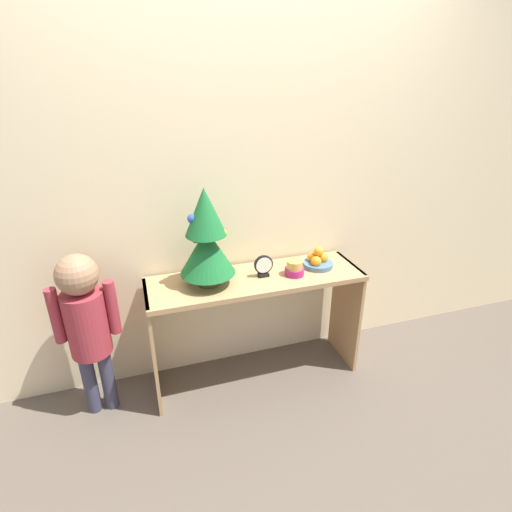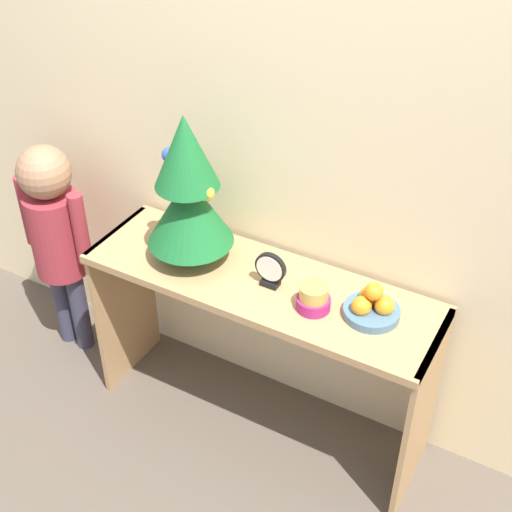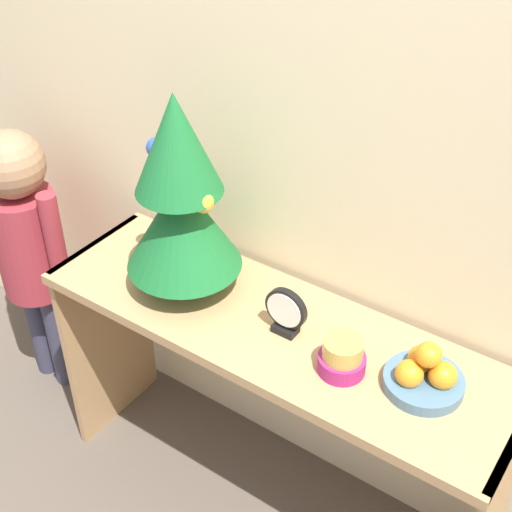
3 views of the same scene
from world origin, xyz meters
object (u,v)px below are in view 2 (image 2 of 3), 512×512
singing_bowl (314,298)px  desk_clock (270,270)px  mini_tree (188,191)px  fruit_bowl (372,306)px  child_figure (55,227)px

singing_bowl → desk_clock: desk_clock is taller
mini_tree → desk_clock: 0.39m
fruit_bowl → singing_bowl: fruit_bowl is taller
mini_tree → singing_bowl: mini_tree is taller
fruit_bowl → desk_clock: 0.36m
fruit_bowl → desk_clock: (-0.36, -0.02, 0.03)m
mini_tree → child_figure: bearing=-179.4°
singing_bowl → child_figure: (-1.18, 0.04, -0.13)m
fruit_bowl → child_figure: size_ratio=0.19×
mini_tree → desk_clock: bearing=-1.4°
fruit_bowl → mini_tree: bearing=-178.6°
singing_bowl → desk_clock: bearing=168.6°
mini_tree → child_figure: mini_tree is taller
fruit_bowl → child_figure: bearing=-179.0°
mini_tree → singing_bowl: bearing=-5.0°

